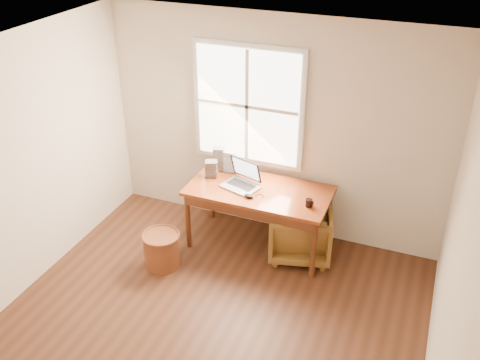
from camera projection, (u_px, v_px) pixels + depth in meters
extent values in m
cube|color=#4C2A1A|center=(191.00, 353.00, 4.88)|extent=(4.00, 4.50, 0.02)
cube|color=white|center=(173.00, 77.00, 3.59)|extent=(4.00, 4.50, 0.02)
cube|color=beige|center=(274.00, 129.00, 6.07)|extent=(4.00, 0.02, 2.60)
cube|color=beige|center=(450.00, 301.00, 3.59)|extent=(0.02, 4.50, 2.60)
cube|color=silver|center=(248.00, 105.00, 6.01)|extent=(1.32, 0.05, 1.42)
cube|color=white|center=(247.00, 106.00, 5.98)|extent=(1.20, 0.02, 1.30)
cube|color=silver|center=(247.00, 107.00, 5.98)|extent=(0.04, 0.02, 1.30)
cube|color=silver|center=(247.00, 107.00, 5.98)|extent=(1.20, 0.02, 0.04)
cube|color=brown|center=(259.00, 191.00, 5.98)|extent=(1.60, 0.80, 0.04)
imported|color=brown|center=(300.00, 231.00, 6.02)|extent=(0.83, 0.84, 0.63)
cylinder|color=brown|center=(162.00, 250.00, 5.90)|extent=(0.46, 0.46, 0.39)
ellipsoid|color=black|center=(249.00, 196.00, 5.80)|extent=(0.12, 0.08, 0.04)
cylinder|color=black|center=(309.00, 203.00, 5.64)|extent=(0.09, 0.09, 0.08)
cube|color=silver|center=(230.00, 161.00, 6.28)|extent=(0.15, 0.13, 0.26)
cube|color=#232328|center=(211.00, 168.00, 6.18)|extent=(0.17, 0.16, 0.20)
cube|color=#9B99A6|center=(219.00, 159.00, 6.30)|extent=(0.16, 0.15, 0.29)
cube|color=silver|center=(231.00, 164.00, 6.30)|extent=(0.17, 0.16, 0.19)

